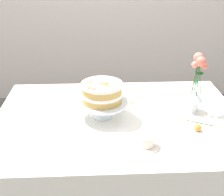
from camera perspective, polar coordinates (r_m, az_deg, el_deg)
dining_table at (r=1.78m, az=1.24°, el=-6.56°), size 1.40×1.00×0.74m
linen_napkin at (r=1.75m, az=-1.82°, el=-3.58°), size 0.39×0.39×0.00m
cake_stand at (r=1.71m, az=-1.85°, el=-1.19°), size 0.29×0.29×0.10m
layer_cake at (r=1.68m, az=-1.89°, el=1.02°), size 0.23×0.23×0.12m
flower_vase at (r=1.81m, az=15.23°, el=2.11°), size 0.10×0.11×0.35m
teacup at (r=1.50m, az=6.40°, el=-8.11°), size 0.13×0.13×0.06m
fallen_rose at (r=1.68m, az=15.63°, el=-5.27°), size 0.13×0.13×0.04m
loose_petal_0 at (r=1.91m, az=3.72°, el=-0.89°), size 0.04×0.03×0.01m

